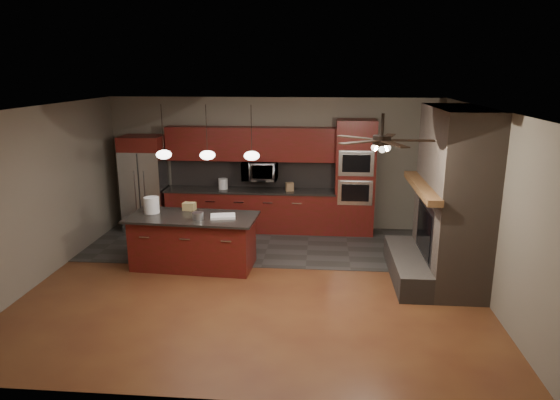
# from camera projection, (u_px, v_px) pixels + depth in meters

# --- Properties ---
(ground) EXTENTS (7.00, 7.00, 0.00)m
(ground) POSITION_uv_depth(u_px,v_px,m) (257.00, 282.00, 8.11)
(ground) COLOR brown
(ground) RESTS_ON ground
(ceiling) EXTENTS (7.00, 6.00, 0.02)m
(ceiling) POSITION_uv_depth(u_px,v_px,m) (254.00, 108.00, 7.40)
(ceiling) COLOR white
(ceiling) RESTS_ON back_wall
(back_wall) EXTENTS (7.00, 0.02, 2.80)m
(back_wall) POSITION_uv_depth(u_px,v_px,m) (274.00, 164.00, 10.65)
(back_wall) COLOR #746B5C
(back_wall) RESTS_ON ground
(right_wall) EXTENTS (0.02, 6.00, 2.80)m
(right_wall) POSITION_uv_depth(u_px,v_px,m) (487.00, 204.00, 7.47)
(right_wall) COLOR #746B5C
(right_wall) RESTS_ON ground
(left_wall) EXTENTS (0.02, 6.00, 2.80)m
(left_wall) POSITION_uv_depth(u_px,v_px,m) (41.00, 194.00, 8.05)
(left_wall) COLOR #746B5C
(left_wall) RESTS_ON ground
(slate_tile_patch) EXTENTS (7.00, 2.40, 0.01)m
(slate_tile_patch) POSITION_uv_depth(u_px,v_px,m) (268.00, 244.00, 9.85)
(slate_tile_patch) COLOR #33312E
(slate_tile_patch) RESTS_ON ground
(fireplace_column) EXTENTS (1.30, 2.10, 2.80)m
(fireplace_column) POSITION_uv_depth(u_px,v_px,m) (448.00, 203.00, 7.92)
(fireplace_column) COLOR brown
(fireplace_column) RESTS_ON ground
(back_cabinetry) EXTENTS (3.59, 0.64, 2.20)m
(back_cabinetry) POSITION_uv_depth(u_px,v_px,m) (251.00, 189.00, 10.57)
(back_cabinetry) COLOR maroon
(back_cabinetry) RESTS_ON ground
(oven_tower) EXTENTS (0.80, 0.63, 2.38)m
(oven_tower) POSITION_uv_depth(u_px,v_px,m) (355.00, 178.00, 10.27)
(oven_tower) COLOR maroon
(oven_tower) RESTS_ON ground
(microwave) EXTENTS (0.73, 0.41, 0.50)m
(microwave) POSITION_uv_depth(u_px,v_px,m) (260.00, 171.00, 10.46)
(microwave) COLOR silver
(microwave) RESTS_ON back_cabinetry
(refrigerator) EXTENTS (0.86, 0.75, 2.02)m
(refrigerator) POSITION_uv_depth(u_px,v_px,m) (145.00, 183.00, 10.60)
(refrigerator) COLOR silver
(refrigerator) RESTS_ON ground
(kitchen_island) EXTENTS (2.25, 1.13, 0.92)m
(kitchen_island) POSITION_uv_depth(u_px,v_px,m) (193.00, 241.00, 8.66)
(kitchen_island) COLOR maroon
(kitchen_island) RESTS_ON ground
(white_bucket) EXTENTS (0.29, 0.29, 0.28)m
(white_bucket) POSITION_uv_depth(u_px,v_px,m) (152.00, 205.00, 8.70)
(white_bucket) COLOR white
(white_bucket) RESTS_ON kitchen_island
(paint_can) EXTENTS (0.22, 0.22, 0.13)m
(paint_can) POSITION_uv_depth(u_px,v_px,m) (198.00, 216.00, 8.33)
(paint_can) COLOR #AAABAF
(paint_can) RESTS_ON kitchen_island
(paint_tray) EXTENTS (0.46, 0.37, 0.04)m
(paint_tray) POSITION_uv_depth(u_px,v_px,m) (223.00, 216.00, 8.46)
(paint_tray) COLOR white
(paint_tray) RESTS_ON kitchen_island
(cardboard_box) EXTENTS (0.23, 0.18, 0.14)m
(cardboard_box) POSITION_uv_depth(u_px,v_px,m) (189.00, 206.00, 8.89)
(cardboard_box) COLOR tan
(cardboard_box) RESTS_ON kitchen_island
(counter_bucket) EXTENTS (0.25, 0.25, 0.22)m
(counter_bucket) POSITION_uv_depth(u_px,v_px,m) (223.00, 184.00, 10.55)
(counter_bucket) COLOR silver
(counter_bucket) RESTS_ON back_cabinetry
(counter_box) EXTENTS (0.18, 0.16, 0.17)m
(counter_box) POSITION_uv_depth(u_px,v_px,m) (290.00, 187.00, 10.39)
(counter_box) COLOR #926F4B
(counter_box) RESTS_ON back_cabinetry
(pendant_left) EXTENTS (0.26, 0.26, 0.92)m
(pendant_left) POSITION_uv_depth(u_px,v_px,m) (164.00, 154.00, 8.43)
(pendant_left) COLOR black
(pendant_left) RESTS_ON ceiling
(pendant_center) EXTENTS (0.26, 0.26, 0.92)m
(pendant_center) POSITION_uv_depth(u_px,v_px,m) (207.00, 155.00, 8.36)
(pendant_center) COLOR black
(pendant_center) RESTS_ON ceiling
(pendant_right) EXTENTS (0.26, 0.26, 0.92)m
(pendant_right) POSITION_uv_depth(u_px,v_px,m) (252.00, 156.00, 8.30)
(pendant_right) COLOR black
(pendant_right) RESTS_ON ceiling
(ceiling_fan) EXTENTS (1.27, 1.33, 0.41)m
(ceiling_fan) POSITION_uv_depth(u_px,v_px,m) (382.00, 140.00, 6.57)
(ceiling_fan) COLOR black
(ceiling_fan) RESTS_ON ceiling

